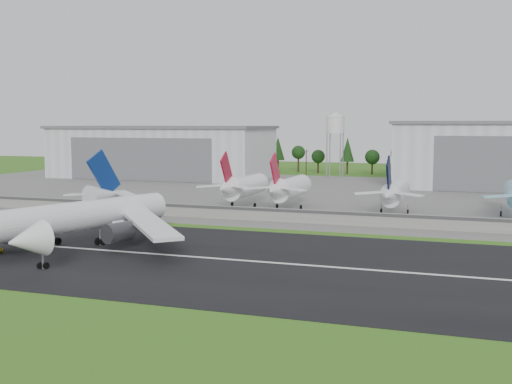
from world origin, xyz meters
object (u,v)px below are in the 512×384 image
at_px(parked_jet_red_a, 242,186).
at_px(parked_jet_navy, 394,193).
at_px(main_airliner, 72,224).
at_px(parked_jet_red_b, 288,188).

xyz_separation_m(parked_jet_red_a, parked_jet_navy, (43.09, -0.05, -0.32)).
xyz_separation_m(main_airliner, parked_jet_navy, (53.21, 66.94, 1.09)).
bearing_deg(parked_jet_red_b, main_airliner, -109.59).
relative_size(parked_jet_red_a, parked_jet_red_b, 1.00).
relative_size(parked_jet_red_a, parked_jet_navy, 1.00).
bearing_deg(parked_jet_red_a, parked_jet_navy, -0.07).
distance_m(parked_jet_red_a, parked_jet_navy, 43.09).
bearing_deg(parked_jet_red_a, parked_jet_red_b, -0.02).
bearing_deg(parked_jet_red_a, main_airliner, -98.59).
distance_m(main_airliner, parked_jet_red_a, 67.77).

